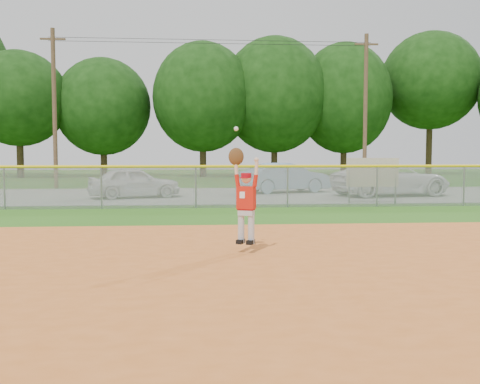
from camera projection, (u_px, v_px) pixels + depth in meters
name	position (u px, v px, depth m)	size (l,w,h in m)	color
ground	(194.00, 265.00, 9.28)	(120.00, 120.00, 0.00)	#2A5E15
clay_infield	(192.00, 316.00, 6.29)	(24.00, 16.00, 0.04)	#CA6324
parking_strip	(196.00, 195.00, 25.19)	(44.00, 10.00, 0.03)	gray
car_white_a	(134.00, 182.00, 23.42)	(1.60, 3.97, 1.35)	silver
car_blue	(285.00, 178.00, 26.67)	(1.56, 4.48, 1.48)	#7D9DBB
car_white_b	(391.00, 179.00, 24.57)	(2.49, 5.40, 1.50)	white
sponsor_sign	(372.00, 174.00, 20.66)	(2.01, 0.25, 1.79)	gray
outfield_fence	(196.00, 184.00, 19.16)	(40.06, 0.10, 1.55)	gray
power_lines	(213.00, 107.00, 30.91)	(19.40, 0.24, 9.00)	#4C3823
tree_line	(208.00, 90.00, 46.52)	(62.37, 13.00, 14.43)	#422D1C
ballplayer	(245.00, 196.00, 10.22)	(0.59, 0.41, 2.25)	silver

